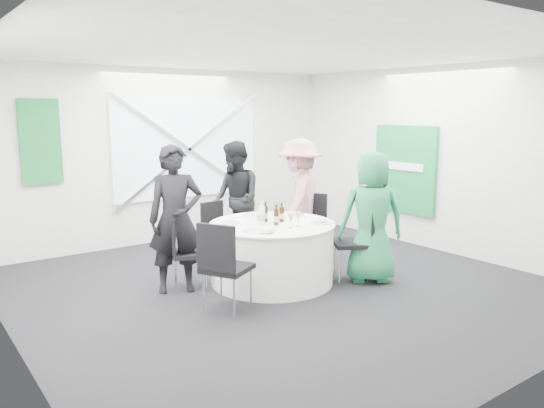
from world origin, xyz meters
TOP-DOWN VIEW (x-y plane):
  - floor at (0.00, 0.00)m, footprint 6.00×6.00m
  - ceiling at (0.00, 0.00)m, footprint 6.00×6.00m
  - wall_back at (0.00, 3.00)m, footprint 6.00×0.00m
  - wall_front at (0.00, -3.00)m, footprint 6.00×0.00m
  - wall_left at (-3.00, 0.00)m, footprint 0.00×6.00m
  - wall_right at (3.00, 0.00)m, footprint 0.00×6.00m
  - window_panel at (0.30, 2.96)m, footprint 2.60×0.03m
  - window_brace_a at (0.30, 2.92)m, footprint 2.63×0.05m
  - window_brace_b at (0.30, 2.92)m, footprint 2.63×0.05m
  - green_banner at (-2.00, 2.95)m, footprint 0.55×0.04m
  - green_sign at (2.94, 0.60)m, footprint 0.05×1.20m
  - banquet_table at (0.00, 0.20)m, footprint 1.56×1.56m
  - chair_back at (-0.10, 1.39)m, footprint 0.42×0.43m
  - chair_back_left at (-1.02, 0.62)m, footprint 0.54×0.53m
  - chair_back_right at (1.06, 0.72)m, footprint 0.59×0.58m
  - chair_front_right at (0.94, -0.38)m, footprint 0.62×0.62m
  - chair_front_left at (-1.07, -0.38)m, footprint 0.63×0.62m
  - person_man_back_left at (-1.10, 0.61)m, footprint 0.75×0.62m
  - person_man_back at (0.26, 1.44)m, footprint 0.61×0.91m
  - person_woman_pink at (1.00, 0.88)m, footprint 1.22×1.07m
  - person_woman_green at (1.03, -0.49)m, footprint 0.96×0.89m
  - plate_back at (0.08, 0.71)m, footprint 0.28×0.28m
  - plate_back_left at (-0.44, 0.47)m, footprint 0.25×0.25m
  - plate_back_right at (0.54, 0.42)m, footprint 0.26×0.26m
  - plate_front_right at (0.46, -0.18)m, footprint 0.24×0.24m
  - plate_front_left at (-0.44, -0.06)m, footprint 0.28×0.28m
  - napkin at (-0.36, -0.21)m, footprint 0.18×0.14m
  - beer_bottle_a at (-0.09, 0.29)m, footprint 0.06×0.06m
  - beer_bottle_b at (-0.02, 0.32)m, footprint 0.06×0.06m
  - beer_bottle_c at (0.14, 0.19)m, footprint 0.06×0.06m
  - beer_bottle_d at (-0.03, 0.07)m, footprint 0.06×0.06m
  - green_water_bottle at (0.17, 0.31)m, footprint 0.08×0.08m
  - clear_water_bottle at (-0.17, 0.18)m, footprint 0.08×0.08m
  - wine_glass_a at (-0.31, 0.03)m, footprint 0.07×0.07m
  - wine_glass_b at (0.15, -0.13)m, footprint 0.07×0.07m
  - wine_glass_c at (0.33, 0.41)m, footprint 0.07×0.07m
  - wine_glass_d at (0.13, 0.56)m, footprint 0.07×0.07m
  - wine_glass_e at (0.02, -0.15)m, footprint 0.07×0.07m
  - wine_glass_f at (0.30, 0.50)m, footprint 0.07×0.07m
  - fork_a at (0.57, 0.31)m, footprint 0.08×0.14m
  - knife_a at (0.35, 0.66)m, footprint 0.10×0.13m
  - fork_b at (-0.40, 0.62)m, footprint 0.09×0.14m
  - knife_b at (-0.55, 0.36)m, footprint 0.10×0.13m
  - fork_c at (0.35, -0.25)m, footprint 0.10×0.13m
  - knife_c at (0.53, -0.03)m, footprint 0.11×0.12m
  - fork_d at (0.22, 0.73)m, footprint 0.15×0.03m
  - knife_d at (-0.21, 0.74)m, footprint 0.15×0.03m

SIDE VIEW (x-z plane):
  - floor at x=0.00m, z-range 0.00..0.00m
  - banquet_table at x=0.00m, z-range 0.00..0.76m
  - chair_back at x=-0.10m, z-range 0.07..0.93m
  - chair_back_left at x=-1.02m, z-range 0.08..0.98m
  - chair_back_right at x=1.06m, z-range 0.08..1.04m
  - chair_front_right at x=0.94m, z-range 0.09..1.07m
  - chair_front_left at x=-1.07m, z-range 0.09..1.10m
  - fork_a at x=0.57m, z-range 0.76..0.77m
  - knife_a at x=0.35m, z-range 0.76..0.77m
  - fork_b at x=-0.40m, z-range 0.76..0.77m
  - knife_b at x=-0.55m, z-range 0.76..0.77m
  - fork_c at x=0.35m, z-range 0.76..0.77m
  - knife_c at x=0.53m, z-range 0.76..0.77m
  - fork_d at x=0.22m, z-range 0.76..0.77m
  - knife_d at x=-0.21m, z-range 0.76..0.77m
  - plate_back at x=0.08m, z-range 0.76..0.77m
  - plate_back_left at x=-0.44m, z-range 0.76..0.77m
  - plate_front_left at x=-0.44m, z-range 0.76..0.77m
  - plate_back_right at x=0.54m, z-range 0.76..0.80m
  - plate_front_right at x=0.46m, z-range 0.76..0.80m
  - napkin at x=-0.36m, z-range 0.78..0.82m
  - person_woman_green at x=1.03m, z-range 0.00..1.65m
  - beer_bottle_a at x=-0.09m, z-range 0.73..0.97m
  - beer_bottle_c at x=0.14m, z-range 0.73..0.97m
  - person_man_back at x=0.26m, z-range 0.00..1.71m
  - beer_bottle_d at x=-0.03m, z-range 0.73..0.98m
  - beer_bottle_b at x=-0.02m, z-range 0.73..0.99m
  - person_woman_pink at x=1.00m, z-range 0.00..1.74m
  - green_water_bottle at x=0.17m, z-range 0.73..1.02m
  - clear_water_bottle at x=-0.17m, z-range 0.73..1.02m
  - person_man_back_left at x=-1.10m, z-range 0.00..1.75m
  - wine_glass_a at x=-0.31m, z-range 0.80..0.97m
  - wine_glass_b at x=0.15m, z-range 0.80..0.97m
  - wine_glass_c at x=0.33m, z-range 0.80..0.97m
  - wine_glass_d at x=0.13m, z-range 0.80..0.97m
  - wine_glass_e at x=0.02m, z-range 0.80..0.97m
  - wine_glass_f at x=0.30m, z-range 0.80..0.97m
  - green_sign at x=2.94m, z-range 0.50..1.90m
  - wall_back at x=0.00m, z-range -1.60..4.40m
  - wall_front at x=0.00m, z-range -1.60..4.40m
  - wall_left at x=-3.00m, z-range -1.60..4.40m
  - wall_right at x=3.00m, z-range -1.60..4.40m
  - window_panel at x=0.30m, z-range 0.70..2.30m
  - window_brace_a at x=0.30m, z-range 0.58..2.42m
  - window_brace_b at x=0.30m, z-range 0.58..2.42m
  - green_banner at x=-2.00m, z-range 1.10..2.30m
  - ceiling at x=0.00m, z-range 2.80..2.80m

